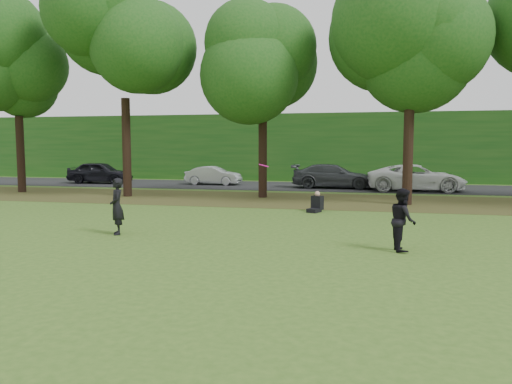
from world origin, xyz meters
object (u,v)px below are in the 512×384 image
frisbee (264,165)px  seated_person (316,204)px  player_right (403,220)px  player_left (117,206)px

frisbee → seated_person: frisbee is taller
frisbee → seated_person: 7.37m
player_right → frisbee: 3.81m
player_right → seated_person: (-2.93, 6.92, -0.49)m
player_left → frisbee: bearing=48.6°
player_right → player_left: bearing=78.4°
player_left → frisbee: frisbee is taller
player_left → seated_person: 8.34m
player_left → player_right: bearing=53.5°
player_right → seated_person: player_right is taller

